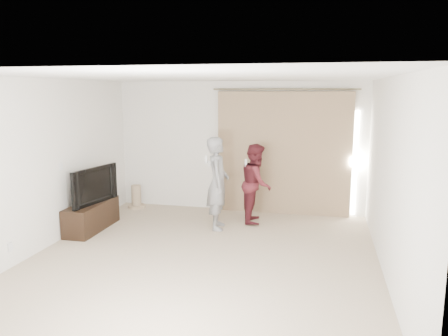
{
  "coord_description": "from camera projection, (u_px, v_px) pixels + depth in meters",
  "views": [
    {
      "loc": [
        1.64,
        -5.81,
        2.42
      ],
      "look_at": [
        0.05,
        1.2,
        1.14
      ],
      "focal_mm": 35.0,
      "sensor_mm": 36.0,
      "label": 1
    }
  ],
  "objects": [
    {
      "name": "person_woman",
      "position": [
        256.0,
        183.0,
        8.04
      ],
      "size": [
        0.61,
        0.76,
        1.46
      ],
      "color": "#561B22",
      "rests_on": "ground"
    },
    {
      "name": "scratching_post",
      "position": [
        136.0,
        199.0,
        9.08
      ],
      "size": [
        0.36,
        0.36,
        0.48
      ],
      "color": "tan",
      "rests_on": "ground"
    },
    {
      "name": "tv_console",
      "position": [
        92.0,
        216.0,
        7.66
      ],
      "size": [
        0.43,
        1.25,
        0.48
      ],
      "primitive_type": "cube",
      "color": "black",
      "rests_on": "ground"
    },
    {
      "name": "person_man",
      "position": [
        218.0,
        183.0,
        7.64
      ],
      "size": [
        0.49,
        0.66,
        1.63
      ],
      "color": "gray",
      "rests_on": "ground"
    },
    {
      "name": "wall_left",
      "position": [
        44.0,
        165.0,
        6.67
      ],
      "size": [
        0.04,
        5.5,
        2.6
      ],
      "color": "white",
      "rests_on": "ground"
    },
    {
      "name": "ceiling",
      "position": [
        201.0,
        77.0,
        5.9
      ],
      "size": [
        5.0,
        5.5,
        0.01
      ],
      "primitive_type": "cube",
      "color": "white",
      "rests_on": "wall_back"
    },
    {
      "name": "tv",
      "position": [
        90.0,
        185.0,
        7.56
      ],
      "size": [
        0.35,
        1.12,
        0.64
      ],
      "primitive_type": "imported",
      "rotation": [
        0.0,
        0.0,
        1.38
      ],
      "color": "black",
      "rests_on": "tv_console"
    },
    {
      "name": "wall_back",
      "position": [
        239.0,
        147.0,
        8.77
      ],
      "size": [
        5.0,
        0.04,
        2.6
      ],
      "primitive_type": "cube",
      "color": "white",
      "rests_on": "ground"
    },
    {
      "name": "curtain",
      "position": [
        284.0,
        153.0,
        8.52
      ],
      "size": [
        2.8,
        0.11,
        2.46
      ],
      "color": "tan",
      "rests_on": "ground"
    },
    {
      "name": "floor",
      "position": [
        203.0,
        259.0,
        6.36
      ],
      "size": [
        5.5,
        5.5,
        0.0
      ],
      "primitive_type": "plane",
      "color": "#C5AC93",
      "rests_on": "ground"
    }
  ]
}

